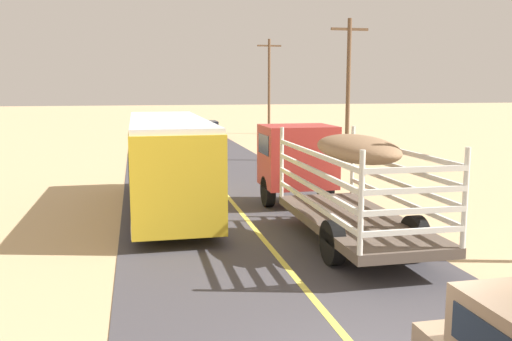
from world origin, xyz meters
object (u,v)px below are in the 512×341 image
at_px(livestock_truck, 317,165).
at_px(power_pole_far, 269,83).
at_px(power_pole_mid, 348,86).
at_px(car_far, 208,131).
at_px(bus, 168,161).

height_order(livestock_truck, power_pole_far, power_pole_far).
relative_size(livestock_truck, power_pole_mid, 1.20).
height_order(car_far, power_pole_mid, power_pole_mid).
relative_size(livestock_truck, power_pole_far, 1.14).
relative_size(power_pole_mid, power_pole_far, 0.95).
bearing_deg(power_pole_far, car_far, -146.29).
bearing_deg(livestock_truck, car_far, 89.86).
bearing_deg(livestock_truck, power_pole_far, 79.00).
xyz_separation_m(power_pole_mid, power_pole_far, (0.00, 19.07, 0.21)).
bearing_deg(bus, livestock_truck, -26.08).
distance_m(bus, power_pole_mid, 15.58).
bearing_deg(bus, power_pole_mid, 45.00).
relative_size(car_far, power_pole_far, 0.52).
distance_m(bus, car_far, 26.25).
distance_m(car_far, power_pole_far, 8.38).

